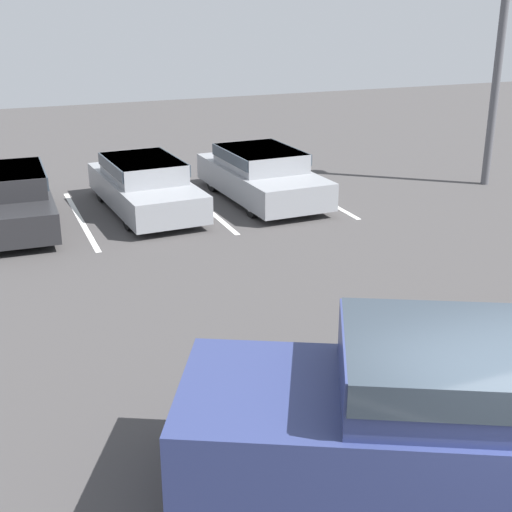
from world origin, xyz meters
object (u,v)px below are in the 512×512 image
object	(u,v)px
pickup_truck	(479,424)
light_post	(499,53)
parked_sedan_c	(261,173)
parked_sedan_a	(9,197)
parked_sedan_b	(145,183)

from	to	relation	value
pickup_truck	light_post	bearing A→B (deg)	77.45
parked_sedan_c	pickup_truck	bearing A→B (deg)	-13.94
parked_sedan_a	parked_sedan_b	xyz separation A→B (m)	(3.03, 0.13, -0.02)
pickup_truck	parked_sedan_a	distance (m)	11.81
parked_sedan_c	light_post	world-z (taller)	light_post
parked_sedan_b	parked_sedan_c	size ratio (longest dim) A/B	1.00
parked_sedan_b	light_post	distance (m)	9.55
light_post	parked_sedan_c	bearing A→B (deg)	172.31
parked_sedan_b	light_post	world-z (taller)	light_post
parked_sedan_a	light_post	distance (m)	12.46
parked_sedan_b	parked_sedan_a	bearing A→B (deg)	-90.90
pickup_truck	parked_sedan_b	size ratio (longest dim) A/B	1.39
pickup_truck	light_post	distance (m)	13.63
pickup_truck	parked_sedan_c	xyz separation A→B (m)	(2.27, 11.22, -0.23)
parked_sedan_b	parked_sedan_c	xyz separation A→B (m)	(2.91, -0.13, 0.02)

